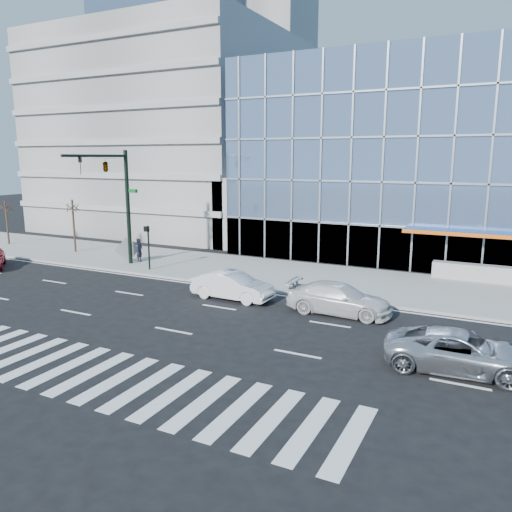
% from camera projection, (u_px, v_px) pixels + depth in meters
% --- Properties ---
extents(ground, '(160.00, 160.00, 0.00)m').
position_uv_depth(ground, '(219.00, 307.00, 25.90)').
color(ground, black).
rests_on(ground, ground).
extents(sidewalk, '(120.00, 8.00, 0.15)m').
position_uv_depth(sidewalk, '(281.00, 274.00, 32.89)').
color(sidewalk, gray).
rests_on(sidewalk, ground).
extents(parking_garage, '(24.00, 24.00, 20.00)m').
position_uv_depth(parking_garage, '(183.00, 136.00, 55.55)').
color(parking_garage, gray).
rests_on(parking_garage, ground).
extents(ramp_block, '(6.00, 8.00, 6.00)m').
position_uv_depth(ramp_block, '(265.00, 211.00, 43.73)').
color(ramp_block, gray).
rests_on(ramp_block, ground).
extents(tower_far_mid, '(13.00, 13.00, 60.00)m').
position_uv_depth(tower_far_mid, '(134.00, 46.00, 101.70)').
color(tower_far_mid, '#475D7B').
rests_on(tower_far_mid, ground).
extents(tower_backdrop, '(14.00, 14.00, 48.00)m').
position_uv_depth(tower_backdrop, '(270.00, 71.00, 95.79)').
color(tower_backdrop, gray).
rests_on(tower_backdrop, ground).
extents(traffic_signal, '(1.14, 5.74, 8.00)m').
position_uv_depth(traffic_signal, '(112.00, 180.00, 33.55)').
color(traffic_signal, black).
rests_on(traffic_signal, sidewalk).
extents(ped_signal_post, '(0.30, 0.33, 3.00)m').
position_uv_depth(ped_signal_post, '(148.00, 241.00, 33.56)').
color(ped_signal_post, black).
rests_on(ped_signal_post, sidewalk).
extents(street_tree_near, '(1.10, 1.10, 4.23)m').
position_uv_depth(street_tree_near, '(72.00, 207.00, 39.67)').
color(street_tree_near, '#332319').
rests_on(street_tree_near, sidewalk).
extents(street_tree_far, '(1.10, 1.10, 3.87)m').
position_uv_depth(street_tree_far, '(5.00, 207.00, 43.26)').
color(street_tree_far, '#332319').
rests_on(street_tree_far, sidewalk).
extents(silver_suv, '(5.49, 2.84, 1.48)m').
position_uv_depth(silver_suv, '(460.00, 352.00, 18.06)').
color(silver_suv, silver).
rests_on(silver_suv, ground).
extents(white_suv, '(5.24, 2.16, 1.52)m').
position_uv_depth(white_suv, '(339.00, 299.00, 24.74)').
color(white_suv, silver).
rests_on(white_suv, ground).
extents(white_sedan, '(4.62, 1.73, 1.51)m').
position_uv_depth(white_sedan, '(232.00, 286.00, 27.27)').
color(white_sedan, silver).
rests_on(white_sedan, ground).
extents(pedestrian, '(0.53, 0.69, 1.72)m').
position_uv_depth(pedestrian, '(140.00, 250.00, 36.29)').
color(pedestrian, black).
rests_on(pedestrian, sidewalk).
extents(tilted_panel, '(1.50, 1.15, 1.83)m').
position_uv_depth(tilted_panel, '(127.00, 250.00, 36.13)').
color(tilted_panel, gray).
rests_on(tilted_panel, sidewalk).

